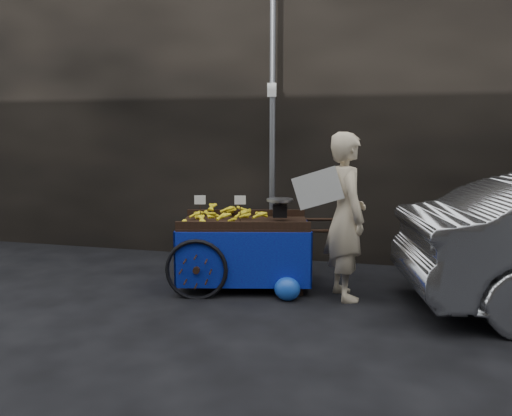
# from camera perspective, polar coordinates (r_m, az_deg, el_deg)

# --- Properties ---
(ground) EXTENTS (80.00, 80.00, 0.00)m
(ground) POSITION_cam_1_polar(r_m,az_deg,el_deg) (5.98, -3.75, -9.27)
(ground) COLOR black
(ground) RESTS_ON ground
(building_wall) EXTENTS (13.50, 2.00, 5.00)m
(building_wall) POSITION_cam_1_polar(r_m,az_deg,el_deg) (8.16, 4.56, 13.25)
(building_wall) COLOR black
(building_wall) RESTS_ON ground
(street_pole) EXTENTS (0.12, 0.10, 4.00)m
(street_pole) POSITION_cam_1_polar(r_m,az_deg,el_deg) (6.87, 1.89, 10.04)
(street_pole) COLOR slate
(street_pole) RESTS_ON ground
(banana_cart) EXTENTS (2.24, 1.37, 1.13)m
(banana_cart) POSITION_cam_1_polar(r_m,az_deg,el_deg) (5.96, -1.78, -2.37)
(banana_cart) COLOR black
(banana_cart) RESTS_ON ground
(vendor) EXTENTS (0.93, 0.79, 1.84)m
(vendor) POSITION_cam_1_polar(r_m,az_deg,el_deg) (5.57, 10.22, -0.92)
(vendor) COLOR #C1AF8F
(vendor) RESTS_ON ground
(plastic_bag) EXTENTS (0.29, 0.23, 0.26)m
(plastic_bag) POSITION_cam_1_polar(r_m,az_deg,el_deg) (5.57, 3.60, -9.21)
(plastic_bag) COLOR blue
(plastic_bag) RESTS_ON ground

